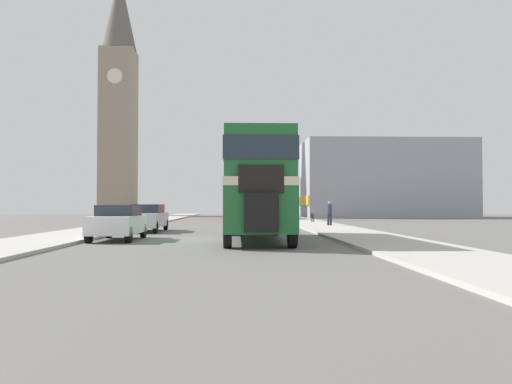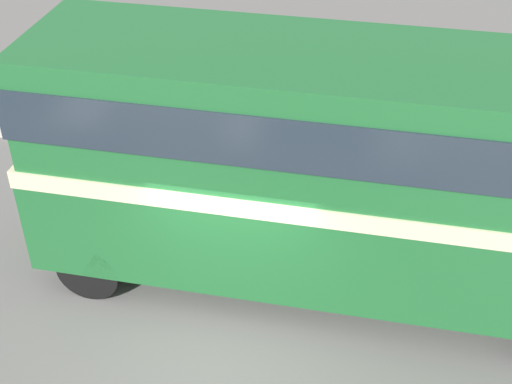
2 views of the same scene
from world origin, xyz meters
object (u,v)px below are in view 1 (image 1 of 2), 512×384
object	(u,v)px
car_parked_mid	(148,218)
double_decker_bus	(256,181)
bicycle_on_pavement	(312,217)
car_parked_near	(118,222)
church_tower	(119,91)
pedestrian_walking	(329,212)
bus_distant	(242,195)

from	to	relation	value
car_parked_mid	double_decker_bus	bearing A→B (deg)	-51.41
car_parked_mid	bicycle_on_pavement	distance (m)	16.73
double_decker_bus	car_parked_near	distance (m)	6.02
double_decker_bus	car_parked_mid	distance (m)	9.38
bicycle_on_pavement	church_tower	xyz separation A→B (m)	(-22.63, 29.10, 16.94)
pedestrian_walking	bus_distant	bearing A→B (deg)	105.58
double_decker_bus	pedestrian_walking	bearing A→B (deg)	66.88
bus_distant	bicycle_on_pavement	bearing A→B (deg)	-67.45
church_tower	car_parked_mid	bearing A→B (deg)	-74.51
bus_distant	car_parked_near	world-z (taller)	bus_distant
bus_distant	car_parked_near	distance (m)	33.43
car_parked_near	bicycle_on_pavement	size ratio (longest dim) A/B	2.23
double_decker_bus	pedestrian_walking	distance (m)	13.93
bicycle_on_pavement	church_tower	bearing A→B (deg)	127.87
car_parked_mid	pedestrian_walking	bearing A→B (deg)	26.31
car_parked_near	pedestrian_walking	distance (m)	16.69
double_decker_bus	bicycle_on_pavement	bearing A→B (deg)	74.86
pedestrian_walking	bicycle_on_pavement	size ratio (longest dim) A/B	0.91
double_decker_bus	car_parked_near	world-z (taller)	double_decker_bus
double_decker_bus	car_parked_mid	world-z (taller)	double_decker_bus
car_parked_mid	bus_distant	bearing A→B (deg)	78.17
bus_distant	pedestrian_walking	xyz separation A→B (m)	(5.73, -20.55, -1.58)
church_tower	bus_distant	bearing A→B (deg)	-42.44
double_decker_bus	church_tower	xyz separation A→B (m)	(-17.29, 48.84, 14.94)
car_parked_near	bicycle_on_pavement	world-z (taller)	car_parked_near
bus_distant	car_parked_mid	distance (m)	26.71
bus_distant	car_parked_near	size ratio (longest dim) A/B	2.81
double_decker_bus	car_parked_near	bearing A→B (deg)	176.35
car_parked_mid	bicycle_on_pavement	size ratio (longest dim) A/B	2.62
car_parked_near	bicycle_on_pavement	distance (m)	22.32
car_parked_near	pedestrian_walking	bearing A→B (deg)	47.86
bus_distant	car_parked_mid	bearing A→B (deg)	-101.83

